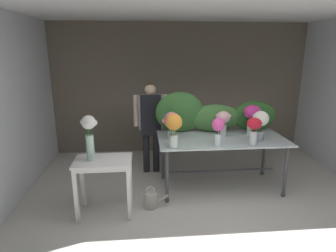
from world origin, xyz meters
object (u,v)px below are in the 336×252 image
object	(u,v)px
vase_white_roses_tall	(89,134)
watering_can	(151,200)
vase_blush_hydrangea	(223,121)
florist	(151,119)
vase_rosy_tulips	(172,123)
vase_crimson_peonies	(254,128)
display_table_glass	(221,145)
vase_ivory_roses	(261,122)
side_table_white	(103,168)
vase_sunset_stock	(174,127)
vase_fuchsia_dahlias	(218,129)
vase_magenta_anemones	(252,116)

from	to	relation	value
vase_white_roses_tall	watering_can	world-z (taller)	vase_white_roses_tall
vase_white_roses_tall	vase_blush_hydrangea	bearing A→B (deg)	19.94
florist	vase_rosy_tulips	world-z (taller)	florist
florist	vase_blush_hydrangea	xyz separation A→B (m)	(1.13, -0.62, 0.09)
florist	watering_can	distance (m)	1.54
vase_crimson_peonies	vase_white_roses_tall	distance (m)	2.29
display_table_glass	vase_ivory_roses	bearing A→B (deg)	-17.47
side_table_white	vase_ivory_roses	distance (m)	2.40
vase_sunset_stock	vase_rosy_tulips	distance (m)	0.41
vase_fuchsia_dahlias	display_table_glass	bearing A→B (deg)	65.81
side_table_white	florist	size ratio (longest dim) A/B	0.49
vase_sunset_stock	display_table_glass	bearing A→B (deg)	26.64
vase_ivory_roses	watering_can	bearing A→B (deg)	-167.54
florist	vase_ivory_roses	distance (m)	1.87
display_table_glass	vase_crimson_peonies	bearing A→B (deg)	-47.28
vase_crimson_peonies	vase_white_roses_tall	size ratio (longest dim) A/B	0.68
florist	vase_ivory_roses	size ratio (longest dim) A/B	3.56
vase_rosy_tulips	display_table_glass	bearing A→B (deg)	-0.41
florist	vase_blush_hydrangea	world-z (taller)	florist
vase_magenta_anemones	vase_sunset_stock	distance (m)	1.41
display_table_glass	vase_blush_hydrangea	world-z (taller)	vase_blush_hydrangea
vase_sunset_stock	vase_blush_hydrangea	size ratio (longest dim) A/B	1.23
display_table_glass	vase_white_roses_tall	world-z (taller)	vase_white_roses_tall
vase_sunset_stock	vase_rosy_tulips	world-z (taller)	vase_sunset_stock
vase_white_roses_tall	vase_magenta_anemones	bearing A→B (deg)	16.52
side_table_white	vase_ivory_roses	xyz separation A→B (m)	(2.31, 0.44, 0.47)
vase_rosy_tulips	watering_can	bearing A→B (deg)	-122.57
vase_rosy_tulips	watering_can	xyz separation A→B (m)	(-0.35, -0.55, -0.99)
vase_blush_hydrangea	vase_rosy_tulips	xyz separation A→B (m)	(-0.83, -0.10, 0.02)
side_table_white	vase_crimson_peonies	bearing A→B (deg)	6.00
vase_sunset_stock	vase_ivory_roses	bearing A→B (deg)	9.77
vase_magenta_anemones	vase_ivory_roses	size ratio (longest dim) A/B	1.08
vase_sunset_stock	vase_ivory_roses	xyz separation A→B (m)	(1.34, 0.23, -0.01)
display_table_glass	vase_rosy_tulips	world-z (taller)	vase_rosy_tulips
vase_blush_hydrangea	vase_rosy_tulips	world-z (taller)	vase_rosy_tulips
vase_sunset_stock	vase_ivory_roses	distance (m)	1.36
side_table_white	vase_ivory_roses	size ratio (longest dim) A/B	1.73
vase_crimson_peonies	vase_fuchsia_dahlias	size ratio (longest dim) A/B	0.99
florist	vase_crimson_peonies	bearing A→B (deg)	-37.48
vase_ivory_roses	vase_crimson_peonies	distance (m)	0.29
vase_crimson_peonies	vase_rosy_tulips	size ratio (longest dim) A/B	0.95
vase_magenta_anemones	vase_sunset_stock	xyz separation A→B (m)	(-1.31, -0.52, -0.01)
side_table_white	vase_rosy_tulips	bearing A→B (deg)	32.14
vase_magenta_anemones	vase_ivory_roses	xyz separation A→B (m)	(0.03, -0.29, -0.02)
vase_blush_hydrangea	vase_white_roses_tall	bearing A→B (deg)	-160.06
vase_ivory_roses	display_table_glass	bearing A→B (deg)	162.53
vase_blush_hydrangea	watering_can	world-z (taller)	vase_blush_hydrangea
vase_rosy_tulips	vase_white_roses_tall	world-z (taller)	vase_white_roses_tall
vase_magenta_anemones	vase_rosy_tulips	world-z (taller)	vase_magenta_anemones
watering_can	vase_crimson_peonies	bearing A→B (deg)	5.99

